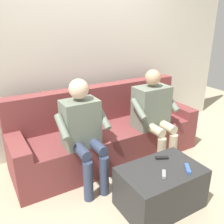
{
  "coord_description": "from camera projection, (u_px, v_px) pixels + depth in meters",
  "views": [
    {
      "loc": [
        1.39,
        2.39,
        1.76
      ],
      "look_at": [
        0.0,
        0.0,
        0.68
      ],
      "focal_mm": 39.82,
      "sensor_mm": 36.0,
      "label": 1
    }
  ],
  "objects": [
    {
      "name": "ground_plane",
      "position": [
        139.0,
        187.0,
        2.73
      ],
      "size": [
        8.0,
        8.0,
        0.0
      ],
      "primitive_type": "plane",
      "color": "tan"
    },
    {
      "name": "back_wall",
      "position": [
        86.0,
        58.0,
        3.31
      ],
      "size": [
        4.9,
        0.06,
        2.46
      ],
      "primitive_type": "cube",
      "color": "beige",
      "rests_on": "ground"
    },
    {
      "name": "couch",
      "position": [
        106.0,
        134.0,
        3.22
      ],
      "size": [
        2.4,
        0.75,
        0.92
      ],
      "color": "brown",
      "rests_on": "ground"
    },
    {
      "name": "coffee_table",
      "position": [
        160.0,
        187.0,
        2.4
      ],
      "size": [
        0.78,
        0.51,
        0.42
      ],
      "color": "#2D2D2D",
      "rests_on": "ground"
    },
    {
      "name": "person_left_seated",
      "position": [
        154.0,
        111.0,
        3.04
      ],
      "size": [
        0.58,
        0.53,
        1.17
      ],
      "color": "slate",
      "rests_on": "ground"
    },
    {
      "name": "person_right_seated",
      "position": [
        83.0,
        128.0,
        2.58
      ],
      "size": [
        0.53,
        0.52,
        1.18
      ],
      "color": "slate",
      "rests_on": "ground"
    },
    {
      "name": "remote_blue",
      "position": [
        188.0,
        169.0,
        2.31
      ],
      "size": [
        0.12,
        0.14,
        0.02
      ],
      "primitive_type": "cube",
      "rotation": [
        0.0,
        0.0,
        4.09
      ],
      "color": "#3860B7",
      "rests_on": "coffee_table"
    },
    {
      "name": "remote_black",
      "position": [
        162.0,
        158.0,
        2.48
      ],
      "size": [
        0.13,
        0.09,
        0.02
      ],
      "primitive_type": "cube",
      "rotation": [
        0.0,
        0.0,
        5.85
      ],
      "color": "black",
      "rests_on": "coffee_table"
    },
    {
      "name": "remote_gray",
      "position": [
        164.0,
        174.0,
        2.22
      ],
      "size": [
        0.1,
        0.11,
        0.03
      ],
      "primitive_type": "cube",
      "rotation": [
        0.0,
        0.0,
        0.86
      ],
      "color": "gray",
      "rests_on": "coffee_table"
    }
  ]
}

